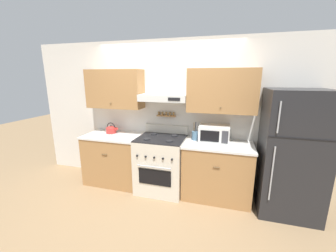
% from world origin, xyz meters
% --- Properties ---
extents(ground_plane, '(16.00, 16.00, 0.00)m').
position_xyz_m(ground_plane, '(0.00, 0.00, 0.00)').
color(ground_plane, '#937551').
extents(wall_back, '(5.20, 0.46, 2.55)m').
position_xyz_m(wall_back, '(0.01, 0.62, 1.41)').
color(wall_back, silver).
rests_on(wall_back, ground_plane).
extents(counter_left, '(1.03, 0.66, 0.91)m').
position_xyz_m(counter_left, '(-0.91, 0.33, 0.45)').
color(counter_left, '#AD7A47').
rests_on(counter_left, ground_plane).
extents(counter_right, '(1.08, 0.66, 0.91)m').
position_xyz_m(counter_right, '(0.93, 0.33, 0.45)').
color(counter_right, '#AD7A47').
rests_on(counter_right, ground_plane).
extents(stove_range, '(0.79, 0.72, 1.09)m').
position_xyz_m(stove_range, '(0.00, 0.30, 0.48)').
color(stove_range, beige).
rests_on(stove_range, ground_plane).
extents(refrigerator, '(0.79, 0.77, 1.77)m').
position_xyz_m(refrigerator, '(1.93, 0.26, 0.89)').
color(refrigerator, '#232326').
rests_on(refrigerator, ground_plane).
extents(tea_kettle, '(0.24, 0.19, 0.20)m').
position_xyz_m(tea_kettle, '(-1.02, 0.45, 0.98)').
color(tea_kettle, red).
rests_on(tea_kettle, counter_left).
extents(microwave, '(0.47, 0.40, 0.27)m').
position_xyz_m(microwave, '(0.85, 0.46, 1.04)').
color(microwave, white).
rests_on(microwave, counter_right).
extents(utensil_crock, '(0.10, 0.10, 0.30)m').
position_xyz_m(utensil_crock, '(0.54, 0.45, 0.99)').
color(utensil_crock, slate).
rests_on(utensil_crock, counter_right).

